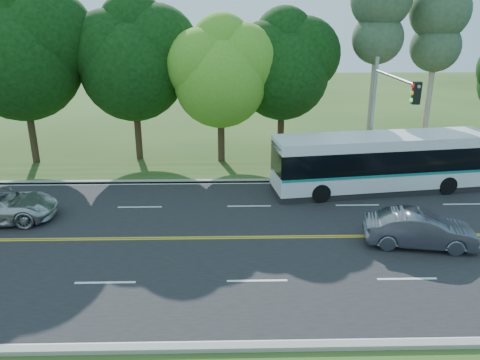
{
  "coord_description": "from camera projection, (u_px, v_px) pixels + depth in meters",
  "views": [
    {
      "loc": [
        -1.47,
        -18.26,
        9.18
      ],
      "look_at": [
        -1.0,
        2.0,
        1.96
      ],
      "focal_mm": 35.0,
      "sensor_mm": 36.0,
      "label": 1
    }
  ],
  "objects": [
    {
      "name": "ground",
      "position": [
        264.0,
        238.0,
        20.31
      ],
      "size": [
        120.0,
        120.0,
        0.0
      ],
      "primitive_type": "plane",
      "color": "#284416",
      "rests_on": "ground"
    },
    {
      "name": "road",
      "position": [
        264.0,
        237.0,
        20.31
      ],
      "size": [
        60.0,
        14.0,
        0.02
      ],
      "primitive_type": "cube",
      "color": "black",
      "rests_on": "ground"
    },
    {
      "name": "curb_north",
      "position": [
        255.0,
        181.0,
        27.02
      ],
      "size": [
        60.0,
        0.3,
        0.15
      ],
      "primitive_type": "cube",
      "color": "gray",
      "rests_on": "ground"
    },
    {
      "name": "curb_south",
      "position": [
        282.0,
        346.0,
        13.55
      ],
      "size": [
        60.0,
        0.3,
        0.15
      ],
      "primitive_type": "cube",
      "color": "gray",
      "rests_on": "ground"
    },
    {
      "name": "grass_verge",
      "position": [
        254.0,
        171.0,
        28.77
      ],
      "size": [
        60.0,
        4.0,
        0.1
      ],
      "primitive_type": "cube",
      "color": "#284416",
      "rests_on": "ground"
    },
    {
      "name": "lane_markings",
      "position": [
        262.0,
        237.0,
        20.3
      ],
      "size": [
        57.6,
        13.82,
        0.0
      ],
      "color": "gold",
      "rests_on": "road"
    },
    {
      "name": "tree_row",
      "position": [
        170.0,
        55.0,
        29.37
      ],
      "size": [
        44.7,
        9.1,
        13.84
      ],
      "color": "#2F2015",
      "rests_on": "ground"
    },
    {
      "name": "bougainvillea_hedge",
      "position": [
        374.0,
        164.0,
        27.91
      ],
      "size": [
        9.5,
        2.25,
        1.5
      ],
      "color": "#A00D2E",
      "rests_on": "ground"
    },
    {
      "name": "traffic_signal",
      "position": [
        384.0,
        107.0,
        23.98
      ],
      "size": [
        0.42,
        6.1,
        7.0
      ],
      "color": "gray",
      "rests_on": "ground"
    },
    {
      "name": "transit_bus",
      "position": [
        382.0,
        163.0,
        25.25
      ],
      "size": [
        12.02,
        4.16,
        3.08
      ],
      "rotation": [
        0.0,
        0.0,
        0.14
      ],
      "color": "silver",
      "rests_on": "road"
    },
    {
      "name": "sedan",
      "position": [
        420.0,
        229.0,
        19.33
      ],
      "size": [
        4.69,
        2.32,
        1.48
      ],
      "primitive_type": "imported",
      "rotation": [
        0.0,
        0.0,
        1.39
      ],
      "color": "#525764",
      "rests_on": "road"
    }
  ]
}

